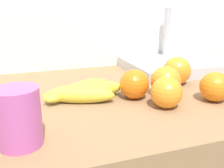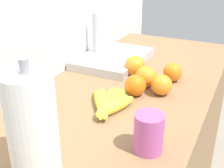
{
  "view_description": "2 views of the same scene",
  "coord_description": "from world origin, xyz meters",
  "px_view_note": "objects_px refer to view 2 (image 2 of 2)",
  "views": [
    {
      "loc": [
        -0.34,
        -0.63,
        1.1
      ],
      "look_at": [
        -0.14,
        -0.04,
        0.9
      ],
      "focal_mm": 41.84,
      "sensor_mm": 36.0,
      "label": 1
    },
    {
      "loc": [
        -0.94,
        -0.38,
        1.32
      ],
      "look_at": [
        -0.17,
        -0.01,
        0.93
      ],
      "focal_mm": 46.18,
      "sensor_mm": 36.0,
      "label": 2
    }
  ],
  "objects_px": {
    "orange_far_right": "(162,85)",
    "orange_right": "(173,72)",
    "paper_towel_roll": "(32,125)",
    "sink_basin": "(113,58)",
    "orange_back_right": "(135,85)",
    "orange_center": "(135,66)",
    "orange_front": "(146,77)",
    "banana_bunch": "(109,103)",
    "mug": "(149,133)"
  },
  "relations": [
    {
      "from": "orange_far_right",
      "to": "orange_right",
      "type": "bearing_deg",
      "value": -0.83
    },
    {
      "from": "orange_far_right",
      "to": "sink_basin",
      "type": "bearing_deg",
      "value": 53.4
    },
    {
      "from": "sink_basin",
      "to": "orange_center",
      "type": "bearing_deg",
      "value": -123.79
    },
    {
      "from": "banana_bunch",
      "to": "mug",
      "type": "distance_m",
      "value": 0.24
    },
    {
      "from": "paper_towel_roll",
      "to": "sink_basin",
      "type": "relative_size",
      "value": 0.74
    },
    {
      "from": "paper_towel_roll",
      "to": "sink_basin",
      "type": "bearing_deg",
      "value": 12.77
    },
    {
      "from": "orange_back_right",
      "to": "sink_basin",
      "type": "xyz_separation_m",
      "value": [
        0.27,
        0.22,
        -0.02
      ]
    },
    {
      "from": "orange_back_right",
      "to": "orange_far_right",
      "type": "distance_m",
      "value": 0.09
    },
    {
      "from": "orange_right",
      "to": "orange_far_right",
      "type": "height_order",
      "value": "same"
    },
    {
      "from": "paper_towel_roll",
      "to": "sink_basin",
      "type": "distance_m",
      "value": 0.75
    },
    {
      "from": "orange_center",
      "to": "paper_towel_roll",
      "type": "relative_size",
      "value": 0.3
    },
    {
      "from": "banana_bunch",
      "to": "orange_right",
      "type": "relative_size",
      "value": 2.99
    },
    {
      "from": "orange_front",
      "to": "banana_bunch",
      "type": "bearing_deg",
      "value": 167.67
    },
    {
      "from": "orange_front",
      "to": "orange_far_right",
      "type": "relative_size",
      "value": 1.07
    },
    {
      "from": "orange_right",
      "to": "paper_towel_roll",
      "type": "distance_m",
      "value": 0.66
    },
    {
      "from": "orange_right",
      "to": "paper_towel_roll",
      "type": "relative_size",
      "value": 0.27
    },
    {
      "from": "orange_right",
      "to": "mug",
      "type": "height_order",
      "value": "mug"
    },
    {
      "from": "sink_basin",
      "to": "mug",
      "type": "height_order",
      "value": "sink_basin"
    },
    {
      "from": "banana_bunch",
      "to": "paper_towel_roll",
      "type": "relative_size",
      "value": 0.81
    },
    {
      "from": "orange_far_right",
      "to": "paper_towel_roll",
      "type": "distance_m",
      "value": 0.53
    },
    {
      "from": "paper_towel_roll",
      "to": "orange_center",
      "type": "bearing_deg",
      "value": 1.59
    },
    {
      "from": "orange_back_right",
      "to": "paper_towel_roll",
      "type": "height_order",
      "value": "paper_towel_roll"
    },
    {
      "from": "orange_front",
      "to": "paper_towel_roll",
      "type": "distance_m",
      "value": 0.56
    },
    {
      "from": "orange_back_right",
      "to": "orange_center",
      "type": "bearing_deg",
      "value": 22.85
    },
    {
      "from": "orange_right",
      "to": "orange_center",
      "type": "bearing_deg",
      "value": 93.87
    },
    {
      "from": "banana_bunch",
      "to": "mug",
      "type": "relative_size",
      "value": 2.16
    },
    {
      "from": "orange_right",
      "to": "orange_back_right",
      "type": "relative_size",
      "value": 0.98
    },
    {
      "from": "sink_basin",
      "to": "mug",
      "type": "xyz_separation_m",
      "value": [
        -0.54,
        -0.37,
        0.03
      ]
    },
    {
      "from": "mug",
      "to": "orange_far_right",
      "type": "bearing_deg",
      "value": 11.59
    },
    {
      "from": "orange_center",
      "to": "orange_back_right",
      "type": "distance_m",
      "value": 0.18
    },
    {
      "from": "orange_right",
      "to": "mug",
      "type": "distance_m",
      "value": 0.46
    },
    {
      "from": "orange_right",
      "to": "orange_far_right",
      "type": "relative_size",
      "value": 1.0
    },
    {
      "from": "orange_right",
      "to": "orange_back_right",
      "type": "xyz_separation_m",
      "value": [
        -0.18,
        0.08,
        0.0
      ]
    },
    {
      "from": "orange_center",
      "to": "mug",
      "type": "relative_size",
      "value": 0.81
    },
    {
      "from": "orange_front",
      "to": "sink_basin",
      "type": "distance_m",
      "value": 0.29
    },
    {
      "from": "orange_center",
      "to": "sink_basin",
      "type": "xyz_separation_m",
      "value": [
        0.1,
        0.15,
        -0.02
      ]
    },
    {
      "from": "orange_right",
      "to": "paper_towel_roll",
      "type": "bearing_deg",
      "value": 167.96
    },
    {
      "from": "orange_right",
      "to": "orange_center",
      "type": "distance_m",
      "value": 0.15
    },
    {
      "from": "banana_bunch",
      "to": "orange_back_right",
      "type": "height_order",
      "value": "orange_back_right"
    },
    {
      "from": "orange_front",
      "to": "orange_back_right",
      "type": "xyz_separation_m",
      "value": [
        -0.09,
        0.01,
        -0.0
      ]
    },
    {
      "from": "banana_bunch",
      "to": "paper_towel_roll",
      "type": "xyz_separation_m",
      "value": [
        -0.33,
        0.01,
        0.1
      ]
    },
    {
      "from": "banana_bunch",
      "to": "paper_towel_roll",
      "type": "bearing_deg",
      "value": 177.46
    },
    {
      "from": "orange_front",
      "to": "orange_center",
      "type": "height_order",
      "value": "orange_center"
    },
    {
      "from": "banana_bunch",
      "to": "paper_towel_roll",
      "type": "distance_m",
      "value": 0.35
    },
    {
      "from": "orange_front",
      "to": "paper_towel_roll",
      "type": "height_order",
      "value": "paper_towel_roll"
    },
    {
      "from": "banana_bunch",
      "to": "orange_far_right",
      "type": "bearing_deg",
      "value": -34.7
    },
    {
      "from": "orange_far_right",
      "to": "sink_basin",
      "type": "height_order",
      "value": "sink_basin"
    },
    {
      "from": "paper_towel_roll",
      "to": "banana_bunch",
      "type": "bearing_deg",
      "value": -2.54
    },
    {
      "from": "orange_front",
      "to": "orange_back_right",
      "type": "height_order",
      "value": "orange_front"
    },
    {
      "from": "sink_basin",
      "to": "orange_back_right",
      "type": "bearing_deg",
      "value": -140.76
    }
  ]
}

